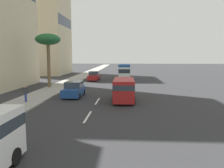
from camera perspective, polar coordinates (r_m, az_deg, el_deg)
ground_plane at (r=34.41m, az=-1.18°, el=-0.31°), size 198.00×198.00×0.00m
sidewalk_right at (r=35.60m, az=-12.18°, el=-0.10°), size 162.00×3.42×0.15m
lane_stripe_mid at (r=16.81m, az=-6.21°, el=-8.27°), size 3.20×0.16×0.01m
lane_stripe_far at (r=22.37m, az=-3.73°, el=-4.36°), size 3.20×0.16×0.01m
car_lead at (r=24.94m, az=-9.70°, el=-1.41°), size 4.12×1.92×1.69m
van_second at (r=22.17m, az=3.04°, el=-1.14°), size 5.03×2.12×2.21m
car_fourth at (r=41.45m, az=-4.62°, el=2.04°), size 4.40×1.91×1.68m
minibus_fifth at (r=43.13m, az=3.16°, el=3.31°), size 6.51×2.26×2.89m
pedestrian_near_lamp at (r=22.63m, az=-21.23°, el=-2.15°), size 0.39×0.35×1.56m
palm_tree at (r=32.47m, az=-16.05°, el=10.53°), size 3.43×3.43×7.39m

